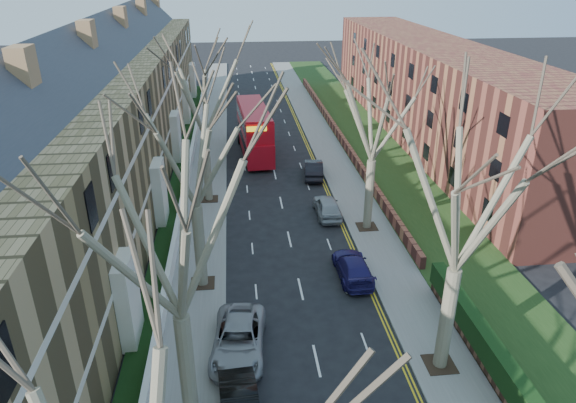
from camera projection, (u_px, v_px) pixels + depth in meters
name	position (u px, v px, depth m)	size (l,w,h in m)	color
pavement_left	(210.00, 154.00, 51.01)	(3.00, 102.00, 0.12)	slate
pavement_right	(329.00, 150.00, 52.17)	(3.00, 102.00, 0.12)	slate
terrace_left	(105.00, 126.00, 40.75)	(9.70, 78.00, 13.60)	olive
flats_right	(429.00, 90.00, 54.81)	(13.97, 54.00, 10.00)	brown
front_wall_left	(187.00, 180.00, 43.40)	(0.30, 78.00, 1.00)	white
grass_verge_right	(372.00, 147.00, 52.57)	(6.00, 102.00, 0.06)	#1C3814
tree_left_mid	(170.00, 216.00, 17.28)	(10.50, 10.50, 14.71)	#6E674E
tree_left_far	(190.00, 135.00, 26.43)	(10.15, 10.15, 14.22)	#6E674E
tree_left_dist	(201.00, 81.00, 37.12)	(10.50, 10.50, 14.71)	#6E674E
tree_right_mid	(469.00, 179.00, 20.19)	(10.50, 10.50, 14.71)	#6E674E
tree_right_far	(376.00, 101.00, 32.94)	(10.15, 10.15, 14.22)	#6E674E
double_decker_bus	(254.00, 132.00, 50.34)	(3.33, 11.23, 4.63)	#AD0C17
car_left_far	(239.00, 340.00, 24.79)	(2.49, 5.39, 1.50)	gray
car_right_near	(353.00, 267.00, 30.88)	(1.89, 4.66, 1.35)	navy
car_right_mid	(327.00, 207.00, 38.42)	(1.74, 4.32, 1.47)	#95989D
car_right_far	(314.00, 169.00, 45.46)	(1.57, 4.50, 1.48)	black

